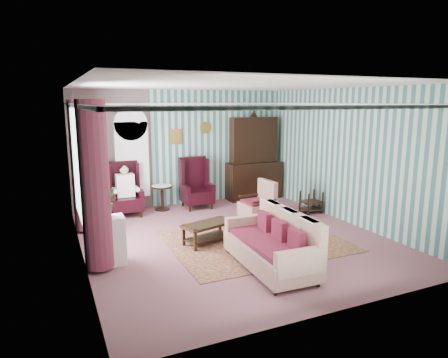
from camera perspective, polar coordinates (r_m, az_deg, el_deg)
name	(u,v)px	position (r m, az deg, el deg)	size (l,w,h in m)	color
floor	(234,239)	(7.83, 1.38, -8.50)	(6.00, 6.00, 0.00)	#824B53
room_shell	(199,135)	(7.32, -3.54, 6.24)	(5.53, 6.02, 2.91)	#366360
bookcase	(132,165)	(9.78, -13.03, 1.96)	(0.80, 0.28, 2.24)	white
dresser_hutch	(254,156)	(10.76, 4.34, 3.35)	(1.50, 0.56, 2.36)	black
wingback_left	(125,189)	(9.45, -13.92, -1.45)	(0.76, 0.80, 1.25)	black
wingback_right	(197,183)	(9.90, -3.92, -0.59)	(0.76, 0.80, 1.25)	black
seated_woman	(125,191)	(9.46, -13.91, -1.65)	(0.44, 0.40, 1.18)	white
round_side_table	(162,198)	(9.86, -8.84, -2.68)	(0.50, 0.50, 0.60)	black
nest_table	(311,202)	(9.72, 12.34, -3.18)	(0.45, 0.38, 0.54)	black
plant_stand	(107,241)	(6.78, -16.32, -8.52)	(0.55, 0.35, 0.80)	silver
rug	(255,241)	(7.70, 4.39, -8.81)	(3.20, 2.60, 0.01)	#461917
sofa	(270,241)	(6.39, 6.56, -8.75)	(1.88, 1.04, 0.92)	beige
floral_armchair	(257,197)	(8.89, 4.74, -2.54)	(0.73, 0.72, 1.07)	beige
coffee_table	(208,233)	(7.52, -2.26, -7.72)	(0.98, 0.45, 0.40)	black
potted_plant_a	(105,207)	(6.46, -16.64, -3.84)	(0.38, 0.33, 0.42)	#1E4916
potted_plant_b	(108,202)	(6.66, -16.26, -3.15)	(0.26, 0.21, 0.47)	#1A5119
potted_plant_c	(101,205)	(6.71, -17.22, -3.55)	(0.21, 0.21, 0.37)	#195119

